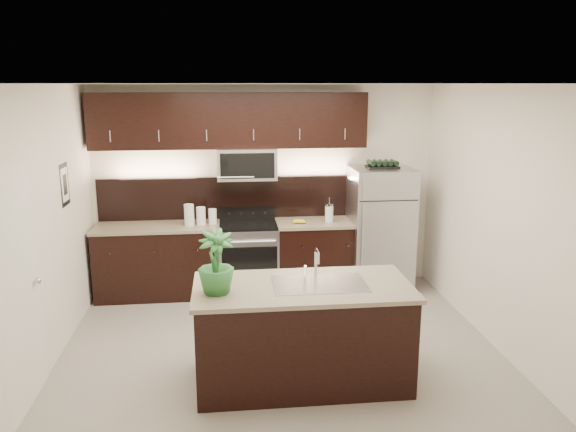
# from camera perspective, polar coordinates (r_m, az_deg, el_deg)

# --- Properties ---
(ground) EXTENTS (4.50, 4.50, 0.00)m
(ground) POSITION_cam_1_polar(r_m,az_deg,el_deg) (6.05, -0.82, -13.21)
(ground) COLOR gray
(ground) RESTS_ON ground
(room_walls) EXTENTS (4.52, 4.02, 2.71)m
(room_walls) POSITION_cam_1_polar(r_m,az_deg,el_deg) (5.46, -2.00, 2.68)
(room_walls) COLOR silver
(room_walls) RESTS_ON ground
(counter_run) EXTENTS (3.51, 0.65, 0.94)m
(counter_run) POSITION_cam_1_polar(r_m,az_deg,el_deg) (7.43, -5.61, -4.27)
(counter_run) COLOR black
(counter_run) RESTS_ON ground
(upper_fixtures) EXTENTS (3.49, 0.40, 1.66)m
(upper_fixtures) POSITION_cam_1_polar(r_m,az_deg,el_deg) (7.25, -5.71, 8.77)
(upper_fixtures) COLOR black
(upper_fixtures) RESTS_ON counter_run
(island) EXTENTS (1.96, 0.96, 0.94)m
(island) POSITION_cam_1_polar(r_m,az_deg,el_deg) (5.25, 1.48, -11.82)
(island) COLOR black
(island) RESTS_ON ground
(sink_faucet) EXTENTS (0.84, 0.50, 0.28)m
(sink_faucet) POSITION_cam_1_polar(r_m,az_deg,el_deg) (5.10, 3.18, -6.74)
(sink_faucet) COLOR silver
(sink_faucet) RESTS_ON island
(refrigerator) EXTENTS (0.79, 0.71, 1.64)m
(refrigerator) POSITION_cam_1_polar(r_m,az_deg,el_deg) (7.54, 9.32, -1.34)
(refrigerator) COLOR #B2B2B7
(refrigerator) RESTS_ON ground
(wine_rack) EXTENTS (0.41, 0.25, 0.10)m
(wine_rack) POSITION_cam_1_polar(r_m,az_deg,el_deg) (7.38, 9.57, 5.18)
(wine_rack) COLOR black
(wine_rack) RESTS_ON refrigerator
(plant) EXTENTS (0.35, 0.35, 0.55)m
(plant) POSITION_cam_1_polar(r_m,az_deg,el_deg) (4.84, -7.34, -4.69)
(plant) COLOR #28652B
(plant) RESTS_ON island
(canisters) EXTENTS (0.41, 0.17, 0.28)m
(canisters) POSITION_cam_1_polar(r_m,az_deg,el_deg) (7.25, -9.12, 0.04)
(canisters) COLOR silver
(canisters) RESTS_ON counter_run
(french_press) EXTENTS (0.11, 0.11, 0.32)m
(french_press) POSITION_cam_1_polar(r_m,az_deg,el_deg) (7.34, 4.20, 0.32)
(french_press) COLOR silver
(french_press) RESTS_ON counter_run
(bananas) EXTENTS (0.19, 0.15, 0.05)m
(bananas) POSITION_cam_1_polar(r_m,az_deg,el_deg) (7.27, 0.77, -0.53)
(bananas) COLOR gold
(bananas) RESTS_ON counter_run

